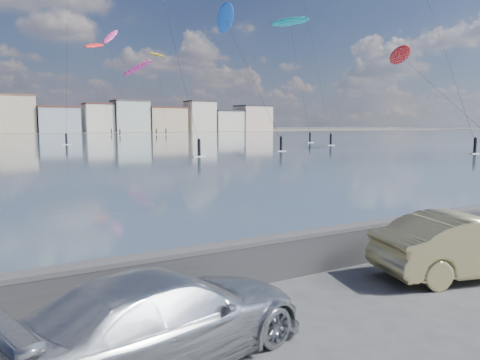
% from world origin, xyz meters
% --- Properties ---
extents(ground, '(700.00, 700.00, 0.00)m').
position_xyz_m(ground, '(0.00, 0.00, 0.00)').
color(ground, '#333335').
rests_on(ground, ground).
extents(seawall, '(400.00, 0.36, 1.08)m').
position_xyz_m(seawall, '(0.00, 2.70, 0.58)').
color(seawall, '#28282B').
rests_on(seawall, ground).
extents(car_silver, '(5.17, 3.08, 1.40)m').
position_xyz_m(car_silver, '(-2.40, 0.39, 0.70)').
color(car_silver, '#B7BABF').
rests_on(car_silver, ground).
extents(car_champagne, '(4.80, 2.72, 1.50)m').
position_xyz_m(car_champagne, '(5.28, 0.59, 0.75)').
color(car_champagne, '#C7B977').
rests_on(car_champagne, ground).
extents(kitesurfer_1, '(7.88, 13.26, 32.95)m').
position_xyz_m(kitesurfer_1, '(34.68, 140.63, 29.49)').
color(kitesurfer_1, '#E5338C').
rests_on(kitesurfer_1, ground).
extents(kitesurfer_4, '(7.09, 18.12, 14.74)m').
position_xyz_m(kitesurfer_4, '(49.71, 41.78, 13.11)').
color(kitesurfer_4, red).
rests_on(kitesurfer_4, ground).
extents(kitesurfer_8, '(10.78, 16.01, 25.52)m').
position_xyz_m(kitesurfer_8, '(45.42, 148.36, 21.72)').
color(kitesurfer_8, '#E5338C').
rests_on(kitesurfer_8, ground).
extents(kitesurfer_9, '(6.13, 10.63, 23.98)m').
position_xyz_m(kitesurfer_9, '(50.13, 69.29, 22.55)').
color(kitesurfer_9, '#19BFBF').
rests_on(kitesurfer_9, ground).
extents(kitesurfer_10, '(8.07, 9.77, 26.64)m').
position_xyz_m(kitesurfer_10, '(50.65, 143.82, 25.51)').
color(kitesurfer_10, '#BF8C19').
rests_on(kitesurfer_10, ground).
extents(kitesurfer_12, '(8.90, 12.36, 31.73)m').
position_xyz_m(kitesurfer_12, '(34.22, 159.54, 29.39)').
color(kitesurfer_12, red).
rests_on(kitesurfer_12, ground).
extents(kitesurfer_15, '(5.40, 17.79, 20.98)m').
position_xyz_m(kitesurfer_15, '(29.18, 56.64, 18.68)').
color(kitesurfer_15, blue).
rests_on(kitesurfer_15, ground).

